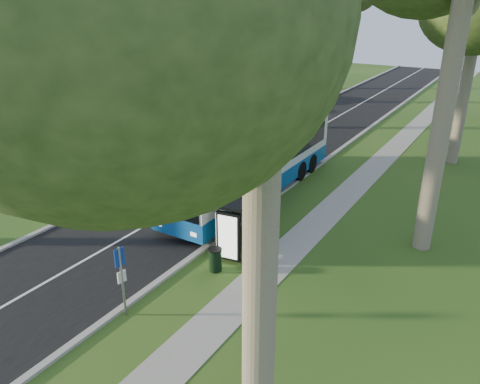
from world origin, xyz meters
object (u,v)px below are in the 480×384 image
(bus, at_px, (254,162))
(bus_stop_sign, at_px, (121,274))
(litter_bin, at_px, (215,260))
(car_white, at_px, (271,105))
(car_silver, at_px, (310,94))
(bus_shelter, at_px, (239,215))

(bus, xyz_separation_m, bus_stop_sign, (1.50, -10.93, -0.22))
(litter_bin, bearing_deg, bus_stop_sign, -104.55)
(bus, height_order, car_white, bus)
(bus, height_order, car_silver, bus)
(bus_stop_sign, height_order, bus_shelter, bus_stop_sign)
(bus, xyz_separation_m, car_white, (-7.94, 16.81, -1.09))
(car_white, bearing_deg, car_silver, 105.79)
(bus, relative_size, car_white, 3.23)
(bus, bearing_deg, bus_stop_sign, -82.22)
(bus_stop_sign, distance_m, bus_shelter, 5.45)
(car_white, bearing_deg, bus_stop_sign, -47.90)
(bus, bearing_deg, car_white, 115.25)
(bus, distance_m, bus_shelter, 6.14)
(litter_bin, height_order, car_silver, car_silver)
(bus_shelter, bearing_deg, car_silver, 100.03)
(bus_shelter, xyz_separation_m, car_silver, (-9.64, 28.79, -1.00))
(car_white, bearing_deg, bus, -41.41)
(car_white, distance_m, car_silver, 6.45)
(litter_bin, bearing_deg, car_white, 113.44)
(bus_stop_sign, xyz_separation_m, bus_shelter, (1.05, 5.35, 0.12))
(litter_bin, xyz_separation_m, car_silver, (-9.56, 30.40, 0.21))
(bus, height_order, bus_shelter, bus)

